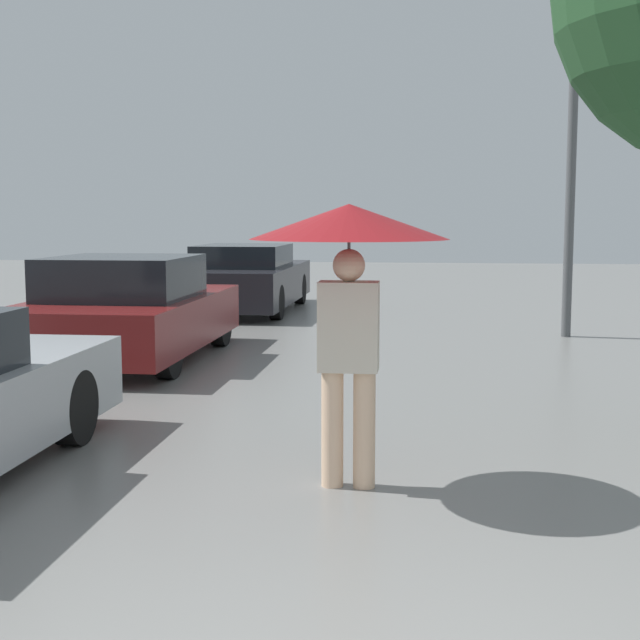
{
  "coord_description": "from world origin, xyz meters",
  "views": [
    {
      "loc": [
        0.13,
        -2.19,
        1.73
      ],
      "look_at": [
        -0.54,
        3.33,
        1.07
      ],
      "focal_mm": 50.0,
      "sensor_mm": 36.0,
      "label": 1
    }
  ],
  "objects_px": {
    "pedestrian": "(349,249)",
    "street_lamp": "(572,136)",
    "parked_car_farthest": "(245,279)",
    "parked_car_middle": "(128,311)"
  },
  "relations": [
    {
      "from": "pedestrian",
      "to": "parked_car_farthest",
      "type": "distance_m",
      "value": 10.62
    },
    {
      "from": "pedestrian",
      "to": "street_lamp",
      "type": "relative_size",
      "value": 0.37
    },
    {
      "from": "pedestrian",
      "to": "parked_car_farthest",
      "type": "xyz_separation_m",
      "value": [
        -2.79,
        10.21,
        -0.95
      ]
    },
    {
      "from": "pedestrian",
      "to": "parked_car_farthest",
      "type": "height_order",
      "value": "pedestrian"
    },
    {
      "from": "parked_car_middle",
      "to": "street_lamp",
      "type": "xyz_separation_m",
      "value": [
        5.51,
        2.71,
        2.23
      ]
    },
    {
      "from": "parked_car_middle",
      "to": "street_lamp",
      "type": "height_order",
      "value": "street_lamp"
    },
    {
      "from": "pedestrian",
      "to": "parked_car_middle",
      "type": "height_order",
      "value": "pedestrian"
    },
    {
      "from": "parked_car_middle",
      "to": "street_lamp",
      "type": "bearing_deg",
      "value": 26.19
    },
    {
      "from": "parked_car_farthest",
      "to": "street_lamp",
      "type": "relative_size",
      "value": 0.89
    },
    {
      "from": "pedestrian",
      "to": "street_lamp",
      "type": "height_order",
      "value": "street_lamp"
    }
  ]
}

